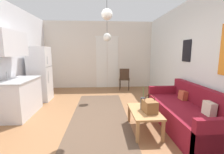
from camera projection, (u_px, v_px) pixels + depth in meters
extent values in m
cube|color=#8E603D|center=(97.00, 127.00, 3.39)|extent=(5.09, 7.87, 0.10)
cube|color=silver|center=(99.00, 55.00, 6.79)|extent=(4.69, 0.10, 2.80)
cube|color=white|center=(102.00, 63.00, 6.79)|extent=(0.46, 0.02, 2.14)
cube|color=white|center=(113.00, 63.00, 6.82)|extent=(0.46, 0.02, 2.14)
cube|color=white|center=(107.00, 37.00, 6.63)|extent=(1.02, 0.03, 0.06)
cube|color=silver|center=(206.00, 59.00, 3.31)|extent=(0.10, 7.47, 2.80)
cube|color=black|center=(187.00, 51.00, 3.94)|extent=(0.02, 0.37, 0.54)
cube|color=orange|center=(7.00, 47.00, 3.92)|extent=(0.02, 0.32, 0.40)
cube|color=brown|center=(100.00, 114.00, 3.96)|extent=(1.31, 3.33, 0.01)
cube|color=maroon|center=(184.00, 117.00, 3.20)|extent=(0.85, 2.14, 0.45)
cube|color=maroon|center=(201.00, 108.00, 3.19)|extent=(0.15, 2.14, 0.84)
cube|color=maroon|center=(222.00, 141.00, 2.18)|extent=(0.85, 0.11, 0.65)
cube|color=maroon|center=(164.00, 98.00, 4.18)|extent=(0.85, 0.11, 0.65)
cube|color=beige|center=(209.00, 109.00, 2.72)|extent=(0.14, 0.24, 0.24)
cube|color=#B74C33|center=(183.00, 95.00, 3.62)|extent=(0.15, 0.21, 0.22)
cube|color=#B27F4C|center=(144.00, 111.00, 3.07)|extent=(0.52, 0.91, 0.04)
cube|color=#B27F4C|center=(138.00, 132.00, 2.68)|extent=(0.05, 0.05, 0.39)
cube|color=#B27F4C|center=(163.00, 131.00, 2.70)|extent=(0.05, 0.05, 0.39)
cube|color=#B27F4C|center=(129.00, 113.00, 3.49)|extent=(0.05, 0.05, 0.39)
cube|color=#B27F4C|center=(149.00, 113.00, 3.52)|extent=(0.05, 0.05, 0.39)
cylinder|color=#2D2D33|center=(143.00, 104.00, 3.10)|extent=(0.10, 0.10, 0.23)
cylinder|color=#477F42|center=(143.00, 92.00, 3.06)|extent=(0.01, 0.01, 0.22)
cube|color=brown|center=(149.00, 106.00, 2.96)|extent=(0.26, 0.33, 0.22)
torus|color=#512319|center=(150.00, 100.00, 2.94)|extent=(0.20, 0.01, 0.20)
cube|color=white|center=(40.00, 74.00, 4.97)|extent=(0.58, 0.61, 1.70)
cube|color=#4C4C51|center=(49.00, 66.00, 4.96)|extent=(0.01, 0.59, 0.01)
cylinder|color=#B7BABF|center=(47.00, 60.00, 4.76)|extent=(0.02, 0.02, 0.24)
cylinder|color=#B7BABF|center=(48.00, 77.00, 4.84)|extent=(0.02, 0.02, 0.37)
cube|color=silver|center=(21.00, 98.00, 3.86)|extent=(0.57, 1.19, 0.86)
cube|color=#B7BABF|center=(19.00, 80.00, 3.79)|extent=(0.60, 1.22, 0.03)
cube|color=#999BA0|center=(17.00, 82.00, 3.71)|extent=(0.36, 0.40, 0.10)
cylinder|color=#B7BABF|center=(7.00, 76.00, 3.67)|extent=(0.02, 0.02, 0.20)
cube|color=silver|center=(10.00, 44.00, 3.64)|extent=(0.32, 1.07, 0.58)
cylinder|color=#382619|center=(129.00, 84.00, 6.63)|extent=(0.03, 0.03, 0.43)
cylinder|color=#382619|center=(120.00, 84.00, 6.67)|extent=(0.03, 0.03, 0.43)
cylinder|color=#382619|center=(129.00, 85.00, 6.30)|extent=(0.03, 0.03, 0.43)
cylinder|color=#382619|center=(120.00, 85.00, 6.34)|extent=(0.03, 0.03, 0.43)
cube|color=#382619|center=(124.00, 79.00, 6.45)|extent=(0.49, 0.47, 0.04)
cube|color=#382619|center=(124.00, 74.00, 6.24)|extent=(0.38, 0.10, 0.44)
sphere|color=white|center=(107.00, 14.00, 2.96)|extent=(0.21, 0.21, 0.21)
cylinder|color=black|center=(107.00, 22.00, 5.00)|extent=(0.01, 0.01, 0.66)
sphere|color=white|center=(107.00, 37.00, 5.08)|extent=(0.26, 0.26, 0.26)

